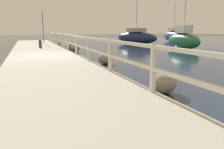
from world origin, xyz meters
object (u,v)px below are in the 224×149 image
object	(u,v)px
mooring_bollard	(40,44)
sailboat_green	(183,40)
sailboat_blue	(174,36)
dock_lamp	(43,20)
sailboat_navy	(136,37)

from	to	relation	value
mooring_bollard	sailboat_green	bearing A→B (deg)	-13.62
sailboat_blue	sailboat_green	distance (m)	11.31
sailboat_green	dock_lamp	bearing A→B (deg)	145.10
mooring_bollard	sailboat_blue	size ratio (longest dim) A/B	0.12
dock_lamp	sailboat_green	world-z (taller)	sailboat_green
dock_lamp	sailboat_navy	distance (m)	10.14
sailboat_navy	dock_lamp	bearing A→B (deg)	152.46
mooring_bollard	sailboat_navy	size ratio (longest dim) A/B	0.08
mooring_bollard	sailboat_green	world-z (taller)	sailboat_green
sailboat_blue	mooring_bollard	bearing A→B (deg)	-151.58
dock_lamp	sailboat_navy	bearing A→B (deg)	-8.33
dock_lamp	sailboat_navy	size ratio (longest dim) A/B	0.44
mooring_bollard	sailboat_green	distance (m)	11.57
mooring_bollard	sailboat_blue	xyz separation A→B (m)	(17.39, 6.78, 0.22)
dock_lamp	sailboat_blue	size ratio (longest dim) A/B	0.66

